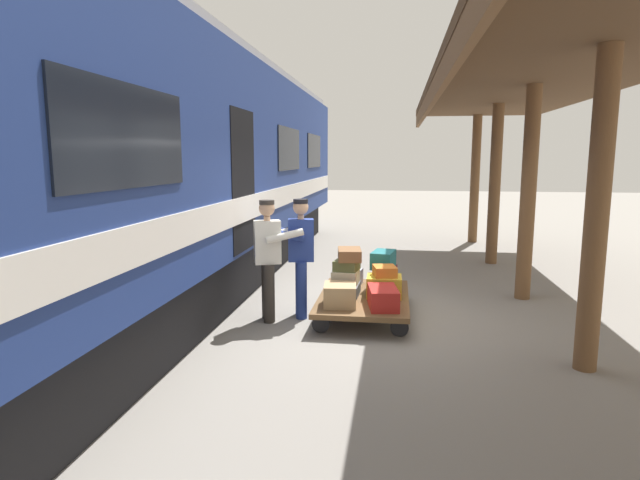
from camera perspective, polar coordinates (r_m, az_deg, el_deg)
ground_plane at (r=7.64m, az=7.53°, el=-8.53°), size 60.00×60.00×0.00m
platform_canopy at (r=7.62m, az=24.44°, el=15.47°), size 3.20×15.56×3.56m
train_car at (r=8.16m, az=-18.50°, el=6.93°), size 3.02×18.39×4.00m
luggage_cart at (r=7.70m, az=4.77°, el=-6.31°), size 1.28×2.09×0.30m
suitcase_yellow_case at (r=7.64m, az=6.95°, el=-4.99°), size 0.50×0.45×0.30m
suitcase_gray_aluminum at (r=8.24m, az=3.04°, el=-4.11°), size 0.45×0.56×0.24m
suitcase_tan_vintage at (r=7.12m, az=2.18°, el=-5.97°), size 0.47×0.51×0.29m
suitcase_maroon_trunk at (r=8.20m, az=7.06°, el=-4.02°), size 0.37×0.58×0.30m
suitcase_red_plastic at (r=7.09m, az=6.83°, el=-6.20°), size 0.45×0.68×0.27m
suitcase_slate_roller at (r=7.69m, az=2.64°, el=-5.35°), size 0.45×0.54×0.16m
suitcase_cream_canvas at (r=7.64m, az=2.81°, el=-4.02°), size 0.38×0.51×0.21m
suitcase_olive_duffel at (r=7.59m, az=2.91°, el=-2.73°), size 0.38×0.42×0.15m
suitcase_brown_leather at (r=7.59m, az=3.21°, el=-1.56°), size 0.39×0.54×0.16m
suitcase_teal_softside at (r=8.15m, az=6.86°, el=-2.11°), size 0.39×0.56×0.26m
suitcase_orange_carryall at (r=7.60m, az=7.02°, el=-3.36°), size 0.37×0.41×0.15m
porter_in_overalls at (r=7.51m, az=-2.23°, el=-1.48°), size 0.72×0.52×1.70m
porter_by_door at (r=7.37m, az=-5.54°, el=-1.72°), size 0.73×0.58×1.70m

